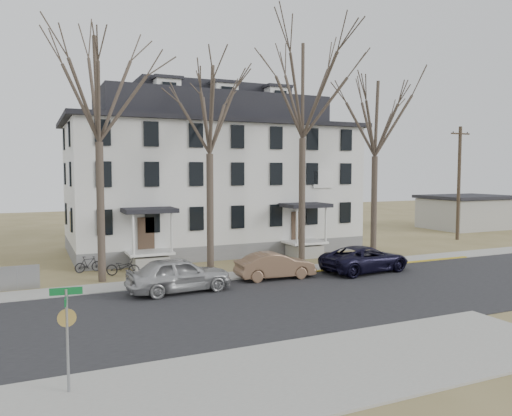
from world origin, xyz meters
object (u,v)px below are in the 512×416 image
tree_mid_left (209,103)px  bicycle_left (123,268)px  car_tan (275,266)px  bicycle_right (88,265)px  utility_pole_far (459,182)px  tree_far_left (98,81)px  tree_mid_right (376,113)px  car_silver (179,275)px  street_sign (67,325)px  car_navy (365,259)px  boarding_house (212,177)px  tree_center (303,84)px

tree_mid_left → bicycle_left: tree_mid_left is taller
car_tan → bicycle_right: size_ratio=2.76×
utility_pole_far → tree_far_left: bearing=-171.9°
bicycle_right → tree_mid_left: bearing=-123.3°
tree_mid_left → tree_mid_right: same height
car_silver → street_sign: bearing=145.8°
bicycle_right → street_sign: bearing=161.1°
utility_pole_far → car_navy: (-15.48, -7.95, -4.16)m
car_silver → tree_far_left: bearing=33.3°
car_navy → tree_mid_right: bearing=-48.7°
tree_mid_left → utility_pole_far: size_ratio=1.34×
boarding_house → bicycle_right: 11.99m
tree_far_left → utility_pole_far: (29.50, 4.20, -5.44)m
tree_mid_left → car_silver: bearing=-126.5°
car_tan → street_sign: (-11.09, -10.19, 1.14)m
car_tan → street_sign: size_ratio=1.51×
tree_mid_right → utility_pole_far: bearing=19.3°
car_navy → bicycle_left: (-12.81, 4.55, -0.25)m
tree_mid_left → tree_mid_right: size_ratio=1.00×
tree_center → car_tan: 11.43m
bicycle_left → car_tan: bearing=-92.5°
utility_pole_far → car_navy: bearing=-152.8°
tree_mid_left → tree_center: 6.18m
tree_center → car_navy: 11.19m
tree_far_left → car_silver: size_ratio=2.78×
utility_pole_far → boarding_house: bearing=169.1°
boarding_house → street_sign: 24.75m
tree_mid_right → car_navy: bearing=-132.8°
car_silver → bicycle_right: bearing=23.9°
car_tan → bicycle_right: car_tan is taller
tree_far_left → car_silver: (3.02, -4.03, -9.50)m
tree_center → utility_pole_far: size_ratio=1.55×
utility_pole_far → car_tan: utility_pole_far is taller
bicycle_left → bicycle_right: bearing=68.7°
tree_mid_right → car_tan: tree_mid_right is taller
bicycle_right → car_navy: bearing=-125.0°
boarding_house → tree_mid_right: 12.51m
boarding_house → bicycle_right: bearing=-149.4°
utility_pole_far → tree_center: bearing=-166.5°
tree_far_left → car_silver: bearing=-53.2°
tree_center → tree_mid_right: bearing=0.0°
tree_far_left → tree_mid_left: size_ratio=1.08×
bicycle_right → car_silver: bearing=-163.8°
tree_center → car_navy: bearing=-61.7°
tree_center → utility_pole_far: 19.03m
tree_mid_left → street_sign: (-8.57, -13.44, -7.76)m
tree_far_left → bicycle_left: size_ratio=7.35×
car_silver → tree_mid_right: bearing=-77.9°
street_sign → bicycle_right: bearing=90.3°
boarding_house → bicycle_right: size_ratio=13.51×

